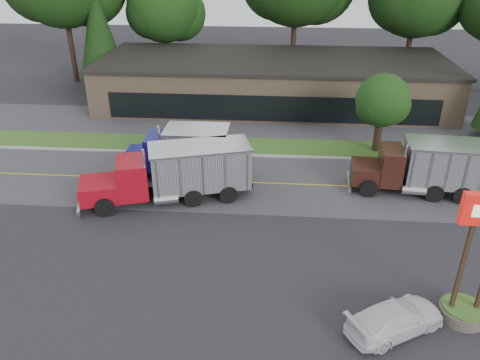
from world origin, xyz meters
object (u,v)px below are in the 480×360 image
object	(u,v)px
dump_truck_blue	(183,151)
dump_truck_red	(177,172)
dump_truck_maroon	(424,166)
rally_car	(395,318)
bilo_sign	(472,279)

from	to	relation	value
dump_truck_blue	dump_truck_red	bearing A→B (deg)	94.52
dump_truck_blue	dump_truck_maroon	world-z (taller)	same
dump_truck_red	rally_car	xyz separation A→B (m)	(10.87, -10.05, -1.19)
dump_truck_blue	dump_truck_maroon	size ratio (longest dim) A/B	0.88
dump_truck_blue	rally_car	world-z (taller)	dump_truck_blue
bilo_sign	dump_truck_maroon	xyz separation A→B (m)	(1.10, 11.13, -0.22)
dump_truck_red	dump_truck_blue	bearing A→B (deg)	-102.16
dump_truck_blue	rally_car	size ratio (longest dim) A/B	1.62
dump_truck_maroon	dump_truck_blue	bearing A→B (deg)	0.39
dump_truck_blue	rally_car	distance (m)	17.30
bilo_sign	dump_truck_maroon	distance (m)	11.19
dump_truck_red	dump_truck_maroon	xyz separation A→B (m)	(14.97, 2.05, -0.01)
dump_truck_blue	dump_truck_maroon	xyz separation A→B (m)	(15.22, -1.11, 0.01)
bilo_sign	dump_truck_red	world-z (taller)	bilo_sign
dump_truck_maroon	rally_car	world-z (taller)	dump_truck_maroon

